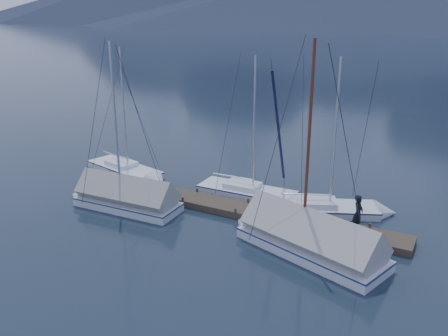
% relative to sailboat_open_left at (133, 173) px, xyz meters
% --- Properties ---
extents(ground, '(1000.00, 1000.00, 0.00)m').
position_rel_sailboat_open_left_xyz_m(ground, '(7.28, -3.89, -0.15)').
color(ground, black).
rests_on(ground, ground).
extents(dock, '(18.00, 1.50, 0.54)m').
position_rel_sailboat_open_left_xyz_m(dock, '(7.28, -1.89, -0.04)').
color(dock, '#382D23').
rests_on(dock, ground).
extents(mooring_posts, '(15.12, 1.52, 0.35)m').
position_rel_sailboat_open_left_xyz_m(mooring_posts, '(6.78, -1.89, 0.20)').
color(mooring_posts, '#382D23').
rests_on(mooring_posts, ground).
extents(sailboat_open_left, '(6.49, 3.21, 8.27)m').
position_rel_sailboat_open_left_xyz_m(sailboat_open_left, '(0.00, 0.00, 0.00)').
color(sailboat_open_left, white).
rests_on(sailboat_open_left, ground).
extents(sailboat_open_mid, '(6.20, 2.65, 8.15)m').
position_rel_sailboat_open_left_xyz_m(sailboat_open_mid, '(8.23, 0.41, -0.00)').
color(sailboat_open_mid, white).
rests_on(sailboat_open_mid, ground).
extents(sailboat_open_right, '(6.45, 4.15, 8.30)m').
position_rel_sailboat_open_left_xyz_m(sailboat_open_right, '(12.45, 0.40, 0.00)').
color(sailboat_open_right, silver).
rests_on(sailboat_open_right, ground).
extents(sailboat_covered_near, '(7.66, 4.32, 9.54)m').
position_rel_sailboat_open_left_xyz_m(sailboat_covered_near, '(12.00, -3.97, 0.33)').
color(sailboat_covered_near, silver).
rests_on(sailboat_covered_near, ground).
extents(sailboat_covered_far, '(6.49, 2.73, 9.00)m').
position_rel_sailboat_open_left_xyz_m(sailboat_covered_far, '(2.42, -4.06, 0.29)').
color(sailboat_covered_far, silver).
rests_on(sailboat_covered_far, ground).
extents(person, '(0.45, 0.64, 1.68)m').
position_rel_sailboat_open_left_xyz_m(person, '(13.86, -1.88, 1.03)').
color(person, black).
rests_on(person, dock).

